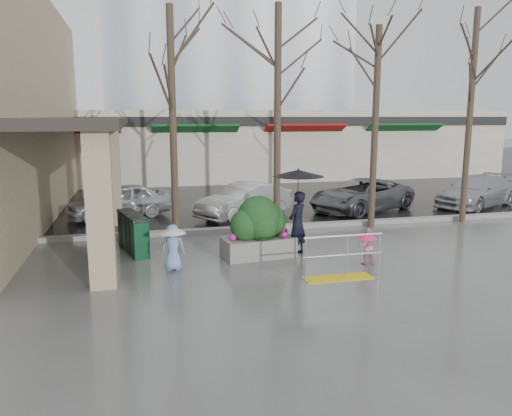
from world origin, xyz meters
name	(u,v)px	position (x,y,z in m)	size (l,w,h in m)	color
ground	(270,267)	(0.00, 0.00, 0.00)	(120.00, 120.00, 0.00)	#51514F
street_asphalt	(184,172)	(0.00, 22.00, 0.01)	(120.00, 36.00, 0.01)	black
curb	(238,229)	(0.00, 4.00, 0.07)	(120.00, 0.30, 0.15)	gray
canopy_slab	(86,118)	(-4.80, 8.00, 3.62)	(2.80, 18.00, 0.25)	#2D2823
pillar_front	(100,208)	(-3.90, -0.50, 1.75)	(0.55, 0.55, 3.50)	tan
pillar_back	(112,174)	(-3.90, 6.00, 1.75)	(0.55, 0.55, 3.50)	tan
storefront_row	(223,145)	(2.00, 17.97, 2.01)	(34.00, 6.74, 4.00)	beige
office_tower	(220,4)	(4.00, 30.00, 12.50)	(18.00, 12.00, 25.00)	#8C99A8
handrail	(341,262)	(1.36, -1.20, 0.38)	(1.90, 0.50, 1.03)	yellow
tree_west	(171,66)	(-2.00, 3.60, 5.08)	(3.20, 3.20, 6.80)	#382B21
tree_midwest	(278,64)	(1.20, 3.60, 5.23)	(3.20, 3.20, 7.00)	#382B21
tree_mideast	(377,78)	(4.50, 3.60, 4.86)	(3.20, 3.20, 6.50)	#382B21
tree_east	(474,64)	(8.00, 3.60, 5.38)	(3.20, 3.20, 7.20)	#382B21
woman	(298,202)	(1.02, 0.97, 1.44)	(1.37, 1.37, 2.34)	black
child_pink	(367,243)	(2.43, -0.31, 0.54)	(0.51, 0.51, 0.93)	pink
child_blue	(173,243)	(-2.33, 0.37, 0.67)	(0.65, 0.65, 1.13)	#789AD6
planter	(259,228)	(-0.04, 1.03, 0.78)	(1.97, 1.17, 1.63)	gray
news_boxes	(133,233)	(-3.27, 2.29, 0.53)	(0.88, 1.94, 1.06)	#0D3A22
car_a	(119,201)	(-3.77, 7.19, 0.63)	(1.49, 3.70, 1.26)	silver
car_b	(244,200)	(0.71, 6.20, 0.63)	(1.33, 3.82, 1.26)	silver
car_c	(362,195)	(5.44, 6.33, 0.63)	(2.09, 4.53, 1.26)	#58595F
car_d	(477,191)	(10.52, 6.19, 0.63)	(1.77, 4.34, 1.26)	#AEAEB3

